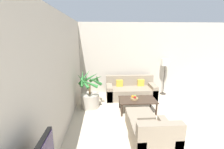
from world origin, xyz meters
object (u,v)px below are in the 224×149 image
Objects in this scene: sofa_loveseat at (131,91)px; ottoman at (139,119)px; potted_palm at (90,95)px; apple_green at (135,96)px; fruit_bowl at (134,99)px; apple_red at (135,97)px; orange_fruit at (133,96)px; armchair at (153,139)px; floor_lamp at (165,65)px; coffee_table at (137,101)px.

ottoman is (-0.12, -1.85, -0.07)m from sofa_loveseat.
potted_palm is 17.18× the size of apple_green.
fruit_bowl is 0.07m from apple_red.
orange_fruit is at bearing -97.60° from sofa_loveseat.
armchair reaches higher than orange_fruit.
apple_red is 1.06× the size of apple_green.
orange_fruit reaches higher than fruit_bowl.
ottoman is (0.02, -0.83, -0.27)m from orange_fruit.
floor_lamp reaches higher than fruit_bowl.
ottoman is (-1.45, -2.14, -0.97)m from floor_lamp.
floor_lamp is at bearing 43.00° from fruit_bowl.
armchair reaches higher than fruit_bowl.
apple_green is at bearing 59.98° from fruit_bowl.
potted_palm is at bearing -160.75° from floor_lamp.
coffee_table is at bearing -17.11° from orange_fruit.
ottoman is at bearing -91.92° from fruit_bowl.
apple_red is (1.35, -0.41, 0.08)m from potted_palm.
apple_green is (0.03, 0.06, 0.06)m from fruit_bowl.
fruit_bowl is 0.09m from apple_green.
fruit_bowl is 0.36× the size of ottoman.
apple_red is (-0.08, -0.03, 0.12)m from coffee_table.
apple_green reaches higher than fruit_bowl.
potted_palm reaches higher than sofa_loveseat.
sofa_loveseat is 1.64m from floor_lamp.
floor_lamp is 18.86× the size of apple_red.
sofa_loveseat is 1.05m from fruit_bowl.
coffee_table is at bearing 87.68° from armchair.
ottoman is at bearing -94.08° from apple_green.
coffee_table is 14.62× the size of orange_fruit.
fruit_bowl is (-0.09, -1.04, 0.14)m from sofa_loveseat.
sofa_loveseat is 2.80× the size of ottoman.
armchair is at bearing -55.82° from potted_palm.
orange_fruit is at bearing -138.53° from floor_lamp.
ottoman is (-0.03, -0.80, -0.21)m from fruit_bowl.
fruit_bowl is 3.04× the size of orange_fruit.
apple_red is at bearing -100.99° from apple_green.
orange_fruit is at bearing -159.01° from apple_green.
orange_fruit is at bearing 147.42° from fruit_bowl.
apple_green reaches higher than coffee_table.
apple_red is at bearing 90.51° from armchair.
coffee_table is 1.27× the size of armchair.
orange_fruit is at bearing 129.40° from apple_red.
apple_red is at bearing -159.47° from coffee_table.
fruit_bowl is (1.33, -0.37, 0.02)m from potted_palm.
apple_green is at bearing -137.61° from floor_lamp.
armchair reaches higher than apple_green.
apple_green is at bearing 20.99° from orange_fruit.
floor_lamp is 2.09m from fruit_bowl.
potted_palm is 5.32× the size of fruit_bowl.
coffee_table is 0.15m from apple_red.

